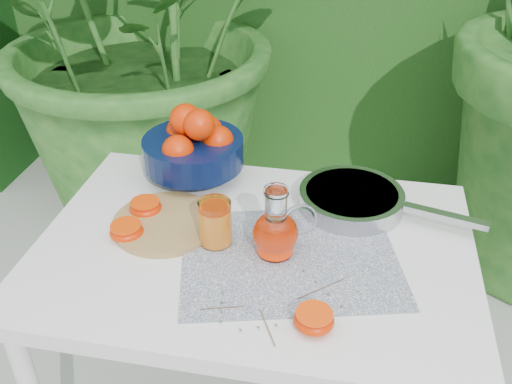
% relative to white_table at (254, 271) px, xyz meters
% --- Properties ---
extents(potted_plant_left, '(2.66, 2.66, 1.89)m').
position_rel_white_table_xyz_m(potted_plant_left, '(-0.68, 1.22, 0.28)').
color(potted_plant_left, '#1D561D').
rests_on(potted_plant_left, ground).
extents(white_table, '(1.00, 0.70, 0.75)m').
position_rel_white_table_xyz_m(white_table, '(0.00, 0.00, 0.00)').
color(white_table, white).
rests_on(white_table, ground).
extents(placemat, '(0.55, 0.48, 0.00)m').
position_rel_white_table_xyz_m(placemat, '(0.09, -0.04, 0.08)').
color(placemat, '#0C1D47').
rests_on(placemat, white_table).
extents(cutting_board, '(0.27, 0.27, 0.02)m').
position_rel_white_table_xyz_m(cutting_board, '(-0.22, 0.03, 0.09)').
color(cutting_board, olive).
rests_on(cutting_board, white_table).
extents(fruit_bowl, '(0.34, 0.34, 0.21)m').
position_rel_white_table_xyz_m(fruit_bowl, '(-0.21, 0.26, 0.18)').
color(fruit_bowl, black).
rests_on(fruit_bowl, white_table).
extents(juice_pitcher, '(0.15, 0.13, 0.17)m').
position_rel_white_table_xyz_m(juice_pitcher, '(0.05, -0.02, 0.14)').
color(juice_pitcher, white).
rests_on(juice_pitcher, white_table).
extents(juice_tumbler, '(0.08, 0.08, 0.11)m').
position_rel_white_table_xyz_m(juice_tumbler, '(-0.09, -0.01, 0.14)').
color(juice_tumbler, white).
rests_on(juice_tumbler, white_table).
extents(saute_pan, '(0.48, 0.32, 0.05)m').
position_rel_white_table_xyz_m(saute_pan, '(0.21, 0.19, 0.11)').
color(saute_pan, '#A9A9AD').
rests_on(saute_pan, white_table).
extents(orange_halves, '(0.56, 0.40, 0.04)m').
position_rel_white_table_xyz_m(orange_halves, '(-0.14, -0.07, 0.10)').
color(orange_halves, red).
rests_on(orange_halves, white_table).
extents(thyme_sprigs, '(0.28, 0.22, 0.01)m').
position_rel_white_table_xyz_m(thyme_sprigs, '(0.08, -0.20, 0.09)').
color(thyme_sprigs, brown).
rests_on(thyme_sprigs, white_table).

